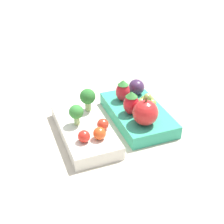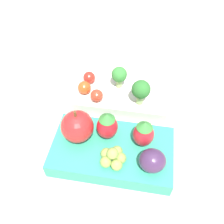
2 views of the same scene
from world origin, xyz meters
The scene contains 13 objects.
ground_plane centered at (0.00, 0.00, 0.00)m, with size 4.00×4.00×0.00m, color #BCB29E.
bento_box_savoury centered at (-0.01, 0.06, 0.01)m, with size 0.21×0.12×0.03m.
bento_box_fruit centered at (-0.01, -0.07, 0.01)m, with size 0.20×0.13×0.03m.
broccoli_floret_0 centered at (0.04, 0.03, 0.06)m, with size 0.03×0.03×0.05m.
broccoli_floret_1 centered at (0.00, 0.07, 0.06)m, with size 0.03×0.03×0.04m.
cherry_tomato_0 centered at (-0.06, 0.08, 0.04)m, with size 0.02×0.02×0.02m.
cherry_tomato_1 centered at (-0.06, 0.05, 0.04)m, with size 0.02×0.02×0.02m.
cherry_tomato_2 centered at (-0.04, 0.03, 0.04)m, with size 0.02×0.02×0.02m.
apple centered at (-0.06, -0.05, 0.05)m, with size 0.05×0.05×0.06m.
strawberry_0 centered at (-0.02, -0.04, 0.05)m, with size 0.03×0.03×0.05m.
strawberry_1 centered at (0.04, -0.06, 0.05)m, with size 0.03×0.03×0.05m.
plum centered at (0.05, -0.10, 0.05)m, with size 0.04×0.04×0.04m.
grape_cluster centered at (-0.01, -0.09, 0.04)m, with size 0.04×0.04×0.03m.
Camera 1 is at (-0.49, 0.25, 0.38)m, focal length 50.00 mm.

